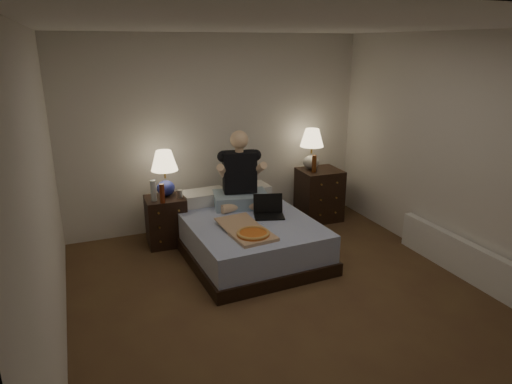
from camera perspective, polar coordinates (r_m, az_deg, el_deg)
name	(u,v)px	position (r m, az deg, el deg)	size (l,w,h in m)	color
floor	(291,303)	(4.51, 4.43, -13.69)	(4.00, 4.50, 0.00)	brown
ceiling	(299,26)	(3.84, 5.39, 19.95)	(4.00, 4.50, 0.00)	white
wall_back	(217,133)	(6.03, -4.87, 7.32)	(4.00, 2.50, 0.00)	beige
wall_left	(45,208)	(3.60, -24.89, -1.79)	(4.50, 2.50, 0.00)	beige
wall_right	(468,158)	(5.19, 25.02, 3.92)	(4.50, 2.50, 0.00)	beige
bed	(246,236)	(5.36, -1.23, -5.47)	(1.36, 1.82, 0.45)	#5B70B6
nightstand_left	(166,221)	(5.70, -11.17, -3.57)	(0.46, 0.42, 0.60)	black
nightstand_right	(319,195)	(6.43, 7.89, -0.31)	(0.55, 0.50, 0.72)	black
lamp_left	(165,173)	(5.60, -11.32, 2.30)	(0.32, 0.32, 0.56)	navy
lamp_right	(312,149)	(6.29, 6.96, 5.34)	(0.32, 0.32, 0.56)	gray
water_bottle	(153,191)	(5.48, -12.70, 0.17)	(0.07, 0.07, 0.25)	silver
soda_can	(180,194)	(5.55, -9.50, -0.23)	(0.07, 0.07, 0.10)	silver
beer_bottle_left	(162,193)	(5.39, -11.65, -0.18)	(0.06, 0.06, 0.23)	#5A1F0C
beer_bottle_right	(314,164)	(6.18, 7.28, 3.53)	(0.06, 0.06, 0.23)	#612D0D
person	(240,169)	(5.52, -1.99, 2.86)	(0.66, 0.52, 0.93)	black
laptop	(269,207)	(5.25, 1.65, -1.92)	(0.34, 0.28, 0.24)	black
pizza_box	(253,234)	(4.72, -0.35, -5.31)	(0.40, 0.76, 0.08)	tan
radiator	(456,254)	(5.42, 23.68, -7.16)	(0.10, 1.60, 0.40)	silver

